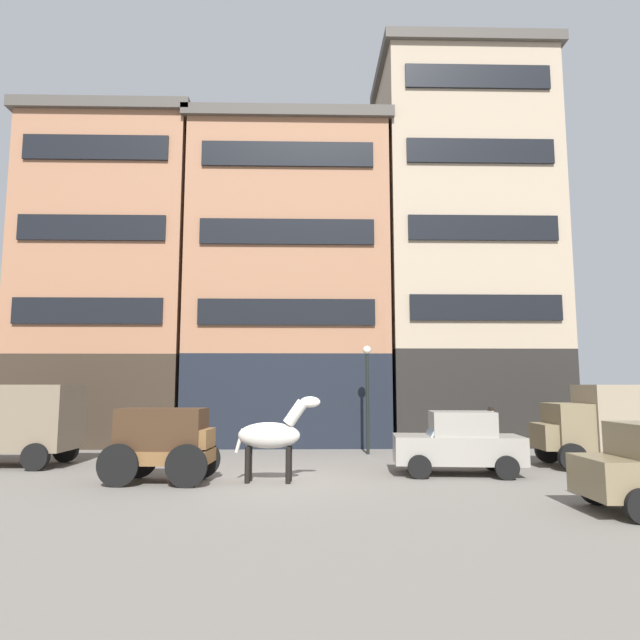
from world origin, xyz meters
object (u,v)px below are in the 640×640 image
cargo_wagon (164,439)px  streetlamp_curbside (367,383)px  delivery_truck_near (13,422)px  draft_horse (273,434)px  pedestrian_officer (492,429)px  sedan_dark (458,443)px  delivery_truck_far (610,422)px

cargo_wagon → streetlamp_curbside: (6.20, 5.95, 1.52)m
delivery_truck_near → draft_horse: bearing=-20.0°
delivery_truck_near → pedestrian_officer: (16.50, 2.23, -0.44)m
draft_horse → sedan_dark: bearing=12.1°
delivery_truck_near → delivery_truck_far: (19.39, -0.67, 0.00)m
cargo_wagon → draft_horse: 2.95m
draft_horse → sedan_dark: size_ratio=0.61×
pedestrian_officer → delivery_truck_far: bearing=-45.2°
cargo_wagon → draft_horse: size_ratio=1.28×
delivery_truck_near → delivery_truck_far: same height
delivery_truck_far → sedan_dark: 5.49m
draft_horse → cargo_wagon: bearing=179.9°
cargo_wagon → draft_horse: bearing=-0.1°
draft_horse → delivery_truck_near: (-8.67, 3.16, 0.15)m
delivery_truck_near → pedestrian_officer: 16.66m
sedan_dark → pedestrian_officer: (2.43, 4.22, 0.07)m
streetlamp_curbside → pedestrian_officer: bearing=-7.1°
cargo_wagon → streetlamp_curbside: 8.73m
draft_horse → delivery_truck_far: delivery_truck_far is taller
delivery_truck_far → draft_horse: bearing=-166.9°
draft_horse → pedestrian_officer: (7.83, 5.39, -0.29)m
cargo_wagon → delivery_truck_near: 6.54m
pedestrian_officer → sedan_dark: bearing=-119.9°
sedan_dark → pedestrian_officer: sedan_dark is taller
draft_horse → pedestrian_officer: 9.51m
pedestrian_officer → streetlamp_curbside: size_ratio=0.44×
delivery_truck_near → pedestrian_officer: bearing=7.7°
draft_horse → sedan_dark: (5.41, 1.16, -0.36)m
cargo_wagon → delivery_truck_near: delivery_truck_near is taller
sedan_dark → draft_horse: bearing=-167.9°
streetlamp_curbside → sedan_dark: bearing=-65.8°
sedan_dark → pedestrian_officer: size_ratio=2.14×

